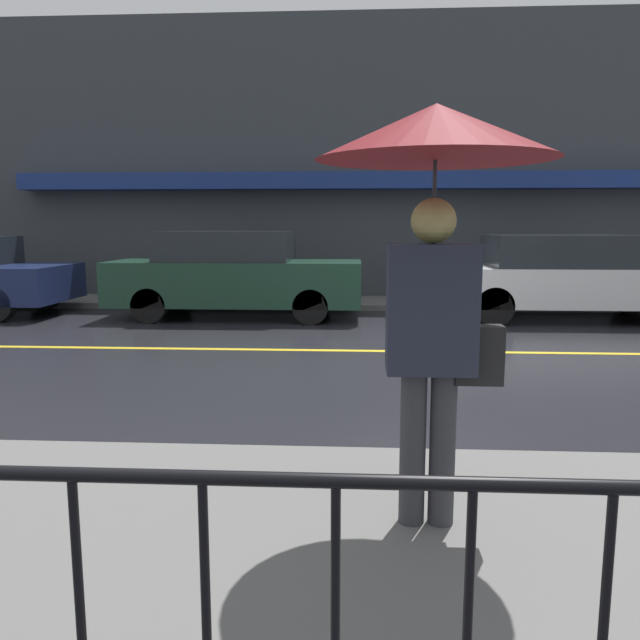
{
  "coord_description": "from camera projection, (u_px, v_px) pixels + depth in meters",
  "views": [
    {
      "loc": [
        -1.06,
        -8.19,
        1.67
      ],
      "look_at": [
        -1.32,
        -3.79,
        0.99
      ],
      "focal_mm": 35.0,
      "sensor_mm": 36.0,
      "label": 1
    }
  ],
  "objects": [
    {
      "name": "lane_marking",
      "position": [
        436.0,
        352.0,
        8.28
      ],
      "size": [
        25.2,
        0.12,
        0.01
      ],
      "color": "gold",
      "rests_on": "ground_plane"
    },
    {
      "name": "building_storefront",
      "position": [
        406.0,
        162.0,
        13.52
      ],
      "size": [
        28.0,
        0.85,
        6.12
      ],
      "color": "#383D42",
      "rests_on": "ground_plane"
    },
    {
      "name": "ground_plane",
      "position": [
        436.0,
        352.0,
        8.28
      ],
      "size": [
        80.0,
        80.0,
        0.0
      ],
      "primitive_type": "plane",
      "color": "black"
    },
    {
      "name": "car_dark_green",
      "position": [
        235.0,
        274.0,
        11.33
      ],
      "size": [
        4.47,
        1.84,
        1.56
      ],
      "color": "#193828",
      "rests_on": "ground_plane"
    },
    {
      "name": "car_white",
      "position": [
        565.0,
        277.0,
        11.0
      ],
      "size": [
        4.62,
        1.77,
        1.5
      ],
      "color": "silver",
      "rests_on": "ground_plane"
    },
    {
      "name": "sidewalk_far",
      "position": [
        407.0,
        303.0,
        13.01
      ],
      "size": [
        28.0,
        1.7,
        0.11
      ],
      "color": "#60605E",
      "rests_on": "ground_plane"
    },
    {
      "name": "sidewalk_near",
      "position": [
        588.0,
        584.0,
        2.83
      ],
      "size": [
        28.0,
        3.11,
        0.11
      ],
      "color": "#60605E",
      "rests_on": "ground_plane"
    },
    {
      "name": "pedestrian",
      "position": [
        435.0,
        186.0,
        3.04
      ],
      "size": [
        1.18,
        1.18,
        2.14
      ],
      "color": "#333338",
      "rests_on": "sidewalk_near"
    }
  ]
}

